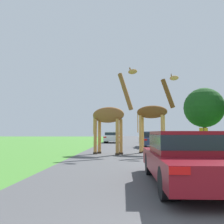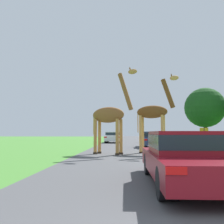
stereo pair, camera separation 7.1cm
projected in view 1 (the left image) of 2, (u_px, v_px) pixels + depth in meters
name	position (u px, v px, depth m)	size (l,w,h in m)	color
road	(132.00, 143.00, 30.82)	(7.90, 120.00, 0.00)	#4C4C4F
giraffe_near_road	(110.00, 117.00, 14.40)	(2.89, 1.53, 5.21)	#B77F3D
giraffe_companion	(154.00, 114.00, 15.11)	(2.70, 1.32, 5.02)	tan
car_lead_maroon	(188.00, 156.00, 5.98)	(1.85, 4.76, 1.33)	maroon
car_queue_right	(112.00, 137.00, 30.79)	(1.98, 4.31, 1.42)	silver
car_queue_left	(154.00, 137.00, 29.83)	(1.73, 3.98, 1.44)	#561914
car_far_ahead	(152.00, 139.00, 21.07)	(2.00, 4.48, 1.40)	navy
tree_far_right	(204.00, 108.00, 34.05)	(5.68, 5.68, 7.74)	#4C3828
sign_post	(204.00, 134.00, 19.63)	(0.70, 0.08, 1.70)	#4C3823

